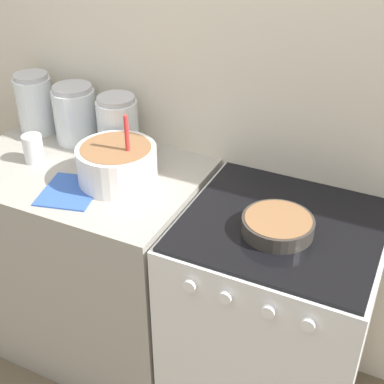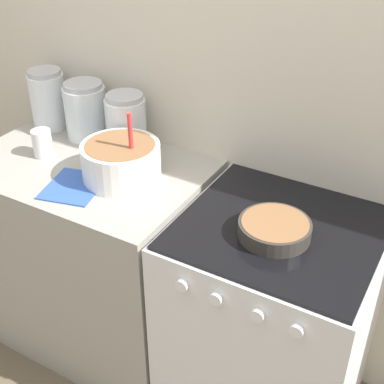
{
  "view_description": "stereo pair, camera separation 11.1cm",
  "coord_description": "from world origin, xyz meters",
  "px_view_note": "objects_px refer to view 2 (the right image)",
  "views": [
    {
      "loc": [
        0.68,
        -1.07,
        1.89
      ],
      "look_at": [
        0.03,
        0.28,
        0.93
      ],
      "focal_mm": 50.0,
      "sensor_mm": 36.0,
      "label": 1
    },
    {
      "loc": [
        0.78,
        -1.02,
        1.89
      ],
      "look_at": [
        0.03,
        0.28,
        0.93
      ],
      "focal_mm": 50.0,
      "sensor_mm": 36.0,
      "label": 2
    }
  ],
  "objects_px": {
    "stove": "(270,325)",
    "tin_can": "(42,143)",
    "mixing_bowl": "(121,159)",
    "storage_jar_left": "(49,103)",
    "baking_pan": "(275,229)",
    "storage_jar_middle": "(86,114)",
    "storage_jar_right": "(126,126)"
  },
  "relations": [
    {
      "from": "baking_pan",
      "to": "storage_jar_left",
      "type": "relative_size",
      "value": 0.9
    },
    {
      "from": "mixing_bowl",
      "to": "storage_jar_left",
      "type": "xyz_separation_m",
      "value": [
        -0.53,
        0.2,
        0.03
      ]
    },
    {
      "from": "baking_pan",
      "to": "storage_jar_middle",
      "type": "relative_size",
      "value": 0.96
    },
    {
      "from": "stove",
      "to": "storage_jar_middle",
      "type": "distance_m",
      "value": 1.1
    },
    {
      "from": "stove",
      "to": "storage_jar_left",
      "type": "distance_m",
      "value": 1.28
    },
    {
      "from": "storage_jar_right",
      "to": "tin_can",
      "type": "distance_m",
      "value": 0.33
    },
    {
      "from": "storage_jar_middle",
      "to": "storage_jar_right",
      "type": "bearing_deg",
      "value": 0.0
    },
    {
      "from": "baking_pan",
      "to": "storage_jar_right",
      "type": "xyz_separation_m",
      "value": [
        -0.74,
        0.25,
        0.07
      ]
    },
    {
      "from": "stove",
      "to": "tin_can",
      "type": "relative_size",
      "value": 8.13
    },
    {
      "from": "stove",
      "to": "mixing_bowl",
      "type": "bearing_deg",
      "value": -179.62
    },
    {
      "from": "storage_jar_left",
      "to": "mixing_bowl",
      "type": "bearing_deg",
      "value": -21.24
    },
    {
      "from": "mixing_bowl",
      "to": "storage_jar_right",
      "type": "distance_m",
      "value": 0.24
    },
    {
      "from": "mixing_bowl",
      "to": "storage_jar_right",
      "type": "bearing_deg",
      "value": 121.01
    },
    {
      "from": "mixing_bowl",
      "to": "baking_pan",
      "type": "height_order",
      "value": "mixing_bowl"
    },
    {
      "from": "mixing_bowl",
      "to": "storage_jar_right",
      "type": "relative_size",
      "value": 1.26
    },
    {
      "from": "stove",
      "to": "baking_pan",
      "type": "distance_m",
      "value": 0.47
    },
    {
      "from": "storage_jar_middle",
      "to": "tin_can",
      "type": "bearing_deg",
      "value": -101.06
    },
    {
      "from": "baking_pan",
      "to": "storage_jar_left",
      "type": "bearing_deg",
      "value": 167.44
    },
    {
      "from": "storage_jar_left",
      "to": "storage_jar_middle",
      "type": "distance_m",
      "value": 0.2
    },
    {
      "from": "baking_pan",
      "to": "stove",
      "type": "bearing_deg",
      "value": 88.64
    },
    {
      "from": "stove",
      "to": "tin_can",
      "type": "distance_m",
      "value": 1.1
    },
    {
      "from": "storage_jar_middle",
      "to": "tin_can",
      "type": "height_order",
      "value": "storage_jar_middle"
    },
    {
      "from": "storage_jar_left",
      "to": "baking_pan",
      "type": "bearing_deg",
      "value": -12.56
    },
    {
      "from": "storage_jar_right",
      "to": "storage_jar_left",
      "type": "bearing_deg",
      "value": 180.0
    },
    {
      "from": "storage_jar_left",
      "to": "tin_can",
      "type": "xyz_separation_m",
      "value": [
        0.16,
        -0.22,
        -0.05
      ]
    },
    {
      "from": "baking_pan",
      "to": "storage_jar_left",
      "type": "height_order",
      "value": "storage_jar_left"
    },
    {
      "from": "stove",
      "to": "mixing_bowl",
      "type": "height_order",
      "value": "mixing_bowl"
    },
    {
      "from": "stove",
      "to": "tin_can",
      "type": "bearing_deg",
      "value": -178.89
    },
    {
      "from": "storage_jar_middle",
      "to": "storage_jar_left",
      "type": "bearing_deg",
      "value": 180.0
    },
    {
      "from": "storage_jar_middle",
      "to": "tin_can",
      "type": "distance_m",
      "value": 0.23
    },
    {
      "from": "baking_pan",
      "to": "storage_jar_middle",
      "type": "xyz_separation_m",
      "value": [
        -0.94,
        0.25,
        0.07
      ]
    },
    {
      "from": "mixing_bowl",
      "to": "baking_pan",
      "type": "distance_m",
      "value": 0.62
    }
  ]
}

